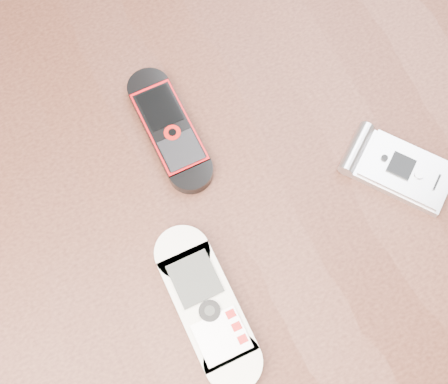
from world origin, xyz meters
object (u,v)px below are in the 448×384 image
(table, at_px, (220,233))
(nokia_white, at_px, (207,306))
(motorola_razr, at_px, (402,170))
(nokia_black_red, at_px, (169,129))

(table, relative_size, nokia_white, 8.35)
(nokia_white, bearing_deg, motorola_razr, 9.74)
(motorola_razr, bearing_deg, table, 126.25)
(table, distance_m, nokia_black_red, 0.14)
(nokia_black_red, bearing_deg, table, -81.12)
(nokia_black_red, xyz_separation_m, motorola_razr, (0.17, -0.13, 0.00))
(table, distance_m, nokia_white, 0.15)
(table, relative_size, motorola_razr, 12.36)
(nokia_white, bearing_deg, table, 59.09)
(nokia_white, height_order, motorola_razr, nokia_white)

